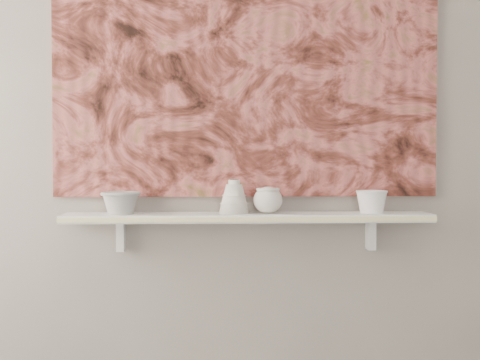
{
  "coord_description": "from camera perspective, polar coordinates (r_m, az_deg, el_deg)",
  "views": [
    {
      "loc": [
        -0.14,
        -1.03,
        1.14
      ],
      "look_at": [
        -0.03,
        1.49,
        1.06
      ],
      "focal_mm": 50.0,
      "sensor_mm": 36.0,
      "label": 1
    }
  ],
  "objects": [
    {
      "name": "cup_cream",
      "position": [
        2.55,
        2.4,
        -1.73
      ],
      "size": [
        0.13,
        0.13,
        0.1
      ],
      "primitive_type": null,
      "rotation": [
        0.0,
        0.0,
        -0.15
      ],
      "color": "silver",
      "rests_on": "shelf"
    },
    {
      "name": "bracket_left",
      "position": [
        2.64,
        -10.13,
        -4.69
      ],
      "size": [
        0.03,
        0.06,
        0.12
      ],
      "primitive_type": "cube",
      "color": "silver",
      "rests_on": "wall_back"
    },
    {
      "name": "bowl_white",
      "position": [
        2.61,
        11.17,
        -1.82
      ],
      "size": [
        0.13,
        0.13,
        0.09
      ],
      "primitive_type": null,
      "rotation": [
        0.0,
        0.0,
        0.12
      ],
      "color": "white",
      "rests_on": "shelf"
    },
    {
      "name": "bell_vessel",
      "position": [
        2.54,
        -0.51,
        -1.42
      ],
      "size": [
        0.14,
        0.14,
        0.13
      ],
      "primitive_type": null,
      "rotation": [
        0.0,
        0.0,
        -0.2
      ],
      "color": "silver",
      "rests_on": "shelf"
    },
    {
      "name": "wall_back",
      "position": [
        2.64,
        0.55,
        6.42
      ],
      "size": [
        3.6,
        0.0,
        3.6
      ],
      "primitive_type": "plane",
      "rotation": [
        1.57,
        0.0,
        0.0
      ],
      "color": "gray",
      "rests_on": "floor"
    },
    {
      "name": "shelf_stripe",
      "position": [
        2.46,
        0.78,
        -3.4
      ],
      "size": [
        1.4,
        0.01,
        0.02
      ],
      "primitive_type": "cube",
      "color": "beige",
      "rests_on": "shelf"
    },
    {
      "name": "shelf",
      "position": [
        2.55,
        0.66,
        -3.21
      ],
      "size": [
        1.4,
        0.18,
        0.03
      ],
      "primitive_type": "cube",
      "color": "silver",
      "rests_on": "wall_back"
    },
    {
      "name": "house_motif",
      "position": [
        2.67,
        10.29,
        3.81
      ],
      "size": [
        0.09,
        0.0,
        0.08
      ],
      "primitive_type": "cube",
      "color": "black",
      "rests_on": "painting"
    },
    {
      "name": "painting",
      "position": [
        2.65,
        0.57,
        10.55
      ],
      "size": [
        1.5,
        0.02,
        1.1
      ],
      "primitive_type": "cube",
      "color": "brown",
      "rests_on": "wall_back"
    },
    {
      "name": "bowl_grey",
      "position": [
        2.56,
        -10.15,
        -1.89
      ],
      "size": [
        0.2,
        0.2,
        0.09
      ],
      "primitive_type": null,
      "rotation": [
        0.0,
        0.0,
        0.43
      ],
      "color": "#9F9F9C",
      "rests_on": "shelf"
    },
    {
      "name": "bracket_right",
      "position": [
        2.69,
        11.09,
        -4.57
      ],
      "size": [
        0.03,
        0.06,
        0.12
      ],
      "primitive_type": "cube",
      "color": "silver",
      "rests_on": "wall_back"
    }
  ]
}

